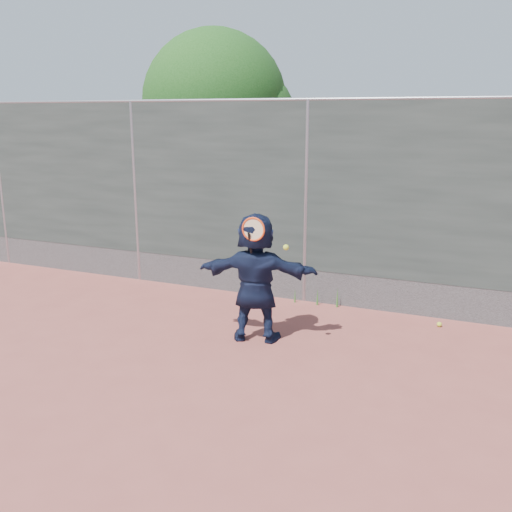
% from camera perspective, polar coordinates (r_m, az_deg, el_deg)
% --- Properties ---
extents(ground, '(80.00, 80.00, 0.00)m').
position_cam_1_polar(ground, '(5.89, -6.21, -14.43)').
color(ground, '#9E4C42').
rests_on(ground, ground).
extents(player, '(1.59, 0.79, 1.64)m').
position_cam_1_polar(player, '(7.11, -0.00, -2.14)').
color(player, '#141C37').
rests_on(player, ground).
extents(ball_ground, '(0.07, 0.07, 0.07)m').
position_cam_1_polar(ball_ground, '(8.15, 17.86, -6.52)').
color(ball_ground, '#C7DA30').
rests_on(ball_ground, ground).
extents(fence, '(20.00, 0.06, 3.03)m').
position_cam_1_polar(fence, '(8.49, 5.03, 5.73)').
color(fence, '#38423D').
rests_on(fence, ground).
extents(swing_action, '(0.62, 0.19, 0.51)m').
position_cam_1_polar(swing_action, '(6.74, 0.04, 2.37)').
color(swing_action, '#F14516').
rests_on(swing_action, ground).
extents(tree_left, '(3.15, 3.00, 4.53)m').
position_cam_1_polar(tree_left, '(12.31, -3.37, 14.65)').
color(tree_left, '#382314').
rests_on(tree_left, ground).
extents(weed_clump, '(0.68, 0.07, 0.30)m').
position_cam_1_polar(weed_clump, '(8.63, 6.46, -4.06)').
color(weed_clump, '#387226').
rests_on(weed_clump, ground).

